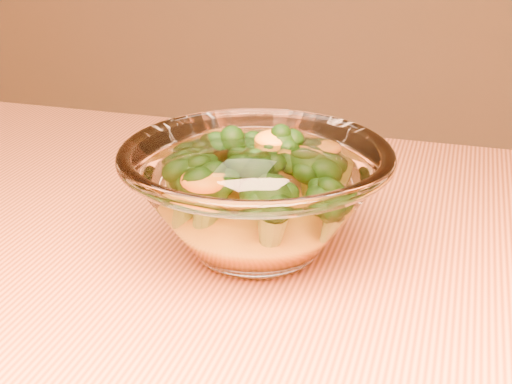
# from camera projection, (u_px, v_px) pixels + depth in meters

# --- Properties ---
(glass_bowl) EXTENTS (0.21, 0.21, 0.09)m
(glass_bowl) POSITION_uv_depth(u_px,v_px,m) (256.00, 197.00, 0.56)
(glass_bowl) COLOR white
(glass_bowl) RESTS_ON table
(cheese_sauce) EXTENTS (0.11, 0.11, 0.03)m
(cheese_sauce) POSITION_uv_depth(u_px,v_px,m) (256.00, 220.00, 0.57)
(cheese_sauce) COLOR orange
(cheese_sauce) RESTS_ON glass_bowl
(broccoli_heap) EXTENTS (0.14, 0.13, 0.07)m
(broccoli_heap) POSITION_uv_depth(u_px,v_px,m) (254.00, 178.00, 0.56)
(broccoli_heap) COLOR black
(broccoli_heap) RESTS_ON cheese_sauce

